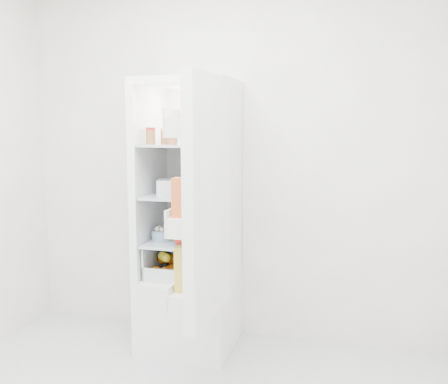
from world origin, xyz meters
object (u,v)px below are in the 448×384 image
(refrigerator, at_px, (192,249))
(red_cabbage, at_px, (209,226))
(mushroom_bowl, at_px, (162,235))
(fridge_door, at_px, (204,204))

(refrigerator, bearing_deg, red_cabbage, 14.27)
(mushroom_bowl, bearing_deg, refrigerator, 35.16)
(refrigerator, height_order, red_cabbage, refrigerator)
(mushroom_bowl, relative_size, fridge_door, 0.11)
(fridge_door, bearing_deg, refrigerator, 26.93)
(refrigerator, relative_size, fridge_door, 1.38)
(mushroom_bowl, bearing_deg, red_cabbage, 27.33)
(red_cabbage, distance_m, fridge_door, 0.74)
(refrigerator, relative_size, red_cabbage, 10.89)
(red_cabbage, distance_m, mushroom_bowl, 0.32)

